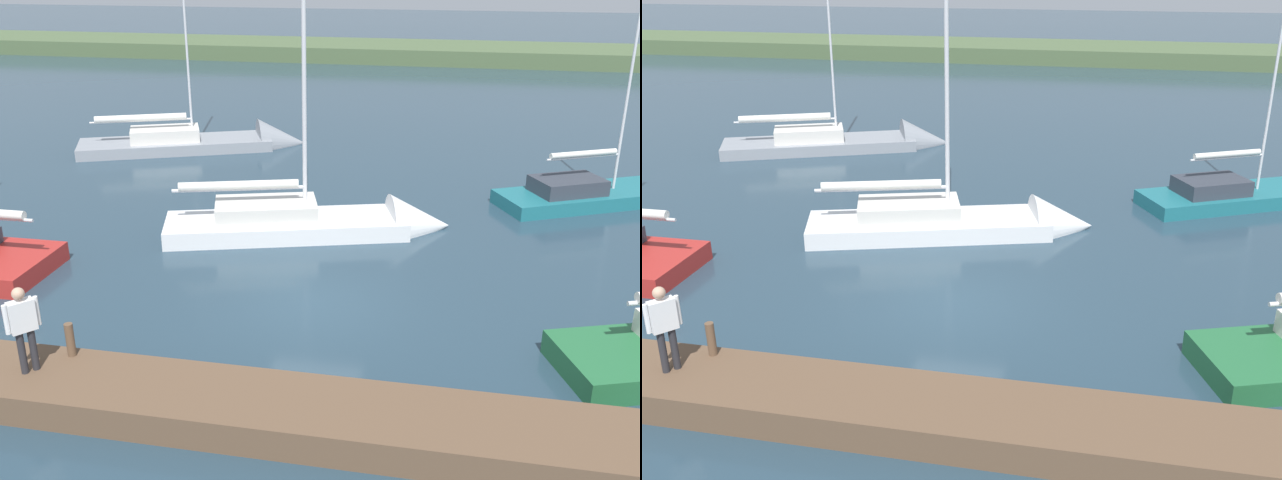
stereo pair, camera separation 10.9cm
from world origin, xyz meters
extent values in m
plane|color=#263D4C|center=(0.00, 0.00, 0.00)|extent=(200.00, 200.00, 0.00)
cube|color=#4C603D|center=(0.00, -44.96, 0.00)|extent=(180.00, 8.00, 2.40)
cube|color=brown|center=(0.00, 5.07, 0.31)|extent=(26.39, 1.91, 0.62)
cylinder|color=brown|center=(3.96, 4.40, 0.98)|extent=(0.17, 0.17, 0.71)
cube|color=gray|center=(8.95, -13.55, 0.05)|extent=(8.58, 5.41, 0.85)
cone|color=gray|center=(4.57, -15.40, 0.05)|extent=(2.87, 3.00, 2.36)
cube|color=silver|center=(9.34, -13.39, 0.75)|extent=(3.33, 2.61, 0.56)
cylinder|color=silver|center=(8.25, -13.85, 5.16)|extent=(0.10, 0.10, 9.37)
cylinder|color=silver|center=(10.23, -13.01, 1.39)|extent=(4.00, 1.75, 0.08)
cylinder|color=silver|center=(10.23, -13.01, 1.51)|extent=(3.69, 1.78, 0.29)
cube|color=white|center=(1.71, -4.52, 0.11)|extent=(7.69, 4.18, 0.86)
cone|color=white|center=(-2.33, -5.75, 0.11)|extent=(2.43, 2.57, 2.11)
cube|color=silver|center=(2.29, -4.34, 0.82)|extent=(3.43, 2.49, 0.56)
cylinder|color=silver|center=(1.14, -4.69, 5.47)|extent=(0.13, 0.13, 9.88)
cylinder|color=silver|center=(3.05, -4.11, 1.53)|extent=(3.86, 1.27, 0.11)
cylinder|color=silver|center=(3.05, -4.11, 1.65)|extent=(3.52, 1.30, 0.26)
cube|color=#1E6B75|center=(-8.02, -9.51, 0.10)|extent=(6.90, 4.89, 0.74)
cube|color=#333842|center=(-7.13, -9.06, 0.74)|extent=(2.74, 2.40, 0.52)
cylinder|color=silver|center=(-8.78, -9.89, 4.87)|extent=(0.10, 0.10, 8.80)
cylinder|color=silver|center=(-7.54, -9.27, 1.70)|extent=(2.52, 1.32, 0.08)
cylinder|color=silver|center=(-7.54, -9.27, 1.82)|extent=(2.33, 1.31, 0.20)
cylinder|color=#28282D|center=(4.52, 5.17, 1.06)|extent=(0.14, 0.14, 0.88)
cylinder|color=#28282D|center=(4.38, 5.00, 1.06)|extent=(0.14, 0.14, 0.88)
cube|color=white|center=(4.45, 5.09, 1.82)|extent=(0.47, 0.51, 0.63)
sphere|color=tan|center=(4.45, 5.09, 2.28)|extent=(0.24, 0.24, 0.24)
cylinder|color=white|center=(4.63, 5.31, 1.83)|extent=(0.09, 0.09, 0.59)
cylinder|color=white|center=(4.27, 4.86, 1.83)|extent=(0.09, 0.09, 0.59)
camera|label=1|loc=(-3.40, 15.82, 8.17)|focal=40.53mm
camera|label=2|loc=(-3.51, 15.80, 8.17)|focal=40.53mm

